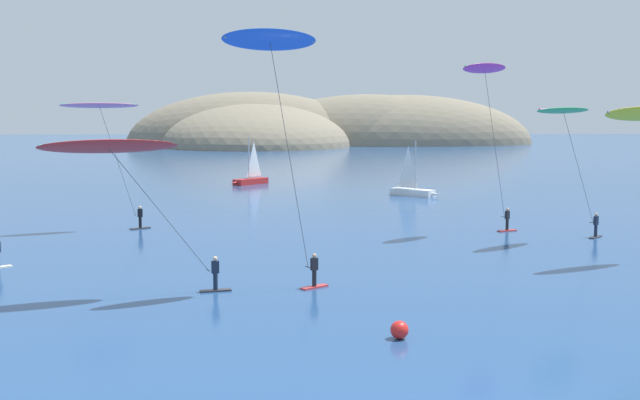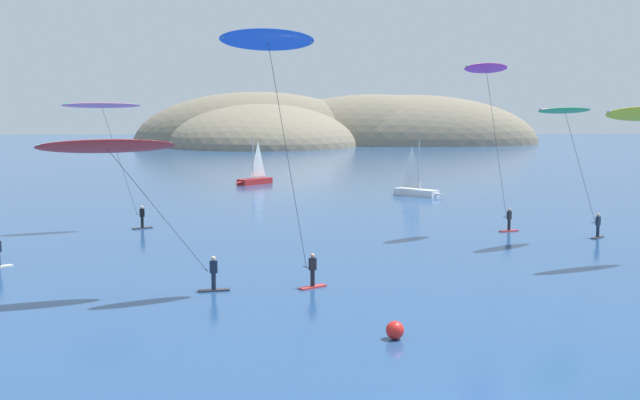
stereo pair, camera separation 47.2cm
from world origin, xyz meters
name	(u,v)px [view 1 (the left image)]	position (x,y,z in m)	size (l,w,h in m)	color
headland_island	(323,145)	(5.94, 192.40, 0.00)	(109.35, 56.39, 28.11)	#7A705B
sailboat_near	(415,190)	(8.81, 61.49, 0.64)	(4.97, 4.81, 5.70)	white
sailboat_far	(249,179)	(-8.84, 75.78, 0.64)	(4.64, 5.11, 5.70)	#B22323
kitesurfer_green	(566,121)	(13.49, 31.10, 8.01)	(6.66, 5.42, 8.96)	#2D2D33
kitesurfer_pink	(103,116)	(-17.66, 38.24, 8.30)	(6.02, 3.18, 9.32)	#2D2D33
kitesurfer_red	(116,155)	(-12.38, 16.39, 6.64)	(8.50, 3.77, 7.46)	#2D2D33
kitesurfer_blue	(274,61)	(-5.24, 17.50, 10.93)	(5.22, 3.35, 12.41)	red
kitesurfer_magenta	(487,83)	(9.21, 34.93, 10.59)	(5.34, 4.40, 11.96)	red
marker_buoy	(399,330)	(-0.48, 9.40, 0.35)	(0.70, 0.70, 0.70)	red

